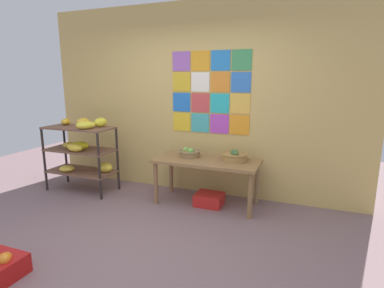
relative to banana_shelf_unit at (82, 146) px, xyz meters
The scene contains 7 objects.
ground 2.13m from the banana_shelf_unit, 36.83° to the right, with size 9.64×9.64×0.00m, color slate.
back_wall_with_art 1.87m from the banana_shelf_unit, 21.82° to the left, with size 4.92×0.07×2.80m.
banana_shelf_unit is the anchor object (origin of this frame).
display_table 1.96m from the banana_shelf_unit, ahead, with size 1.43×0.62×0.63m.
fruit_basket_back_right 2.33m from the banana_shelf_unit, ahead, with size 0.35×0.35×0.16m.
fruit_basket_right 1.69m from the banana_shelf_unit, ahead, with size 0.31×0.31×0.14m.
produce_crate_under_table 2.10m from the banana_shelf_unit, ahead, with size 0.37×0.32×0.16m, color red.
Camera 1 is at (1.61, -2.42, 1.71)m, focal length 28.62 mm.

